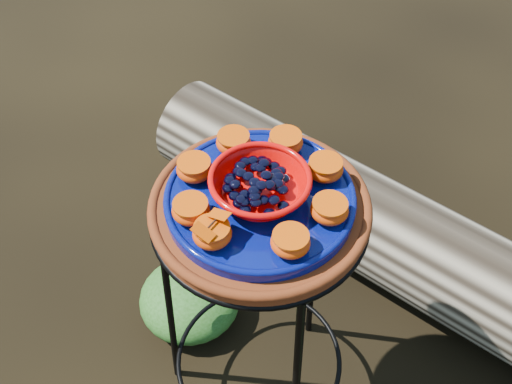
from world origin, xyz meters
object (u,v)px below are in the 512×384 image
Objects in this scene: terracotta_saucer at (260,210)px; cobalt_plate at (260,200)px; red_bowl at (260,187)px; driftwood_log at (384,231)px; plant_stand at (259,316)px.

terracotta_saucer is 1.17× the size of cobalt_plate.
red_bowl is at bearing 0.00° from terracotta_saucer.
cobalt_plate is 0.81m from driftwood_log.
plant_stand is 0.43m from red_bowl.
plant_stand is at bearing -92.27° from driftwood_log.
plant_stand is 0.37m from terracotta_saucer.
driftwood_log is (0.02, 0.54, -0.60)m from cobalt_plate.
red_bowl reaches higher than terracotta_saucer.
red_bowl is 0.11× the size of driftwood_log.
cobalt_plate is 0.22× the size of driftwood_log.
driftwood_log is at bearing 87.73° from cobalt_plate.
red_bowl is at bearing 0.00° from plant_stand.
cobalt_plate is at bearing -92.27° from driftwood_log.
plant_stand is 1.77× the size of terracotta_saucer.
terracotta_saucer is 0.06m from red_bowl.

